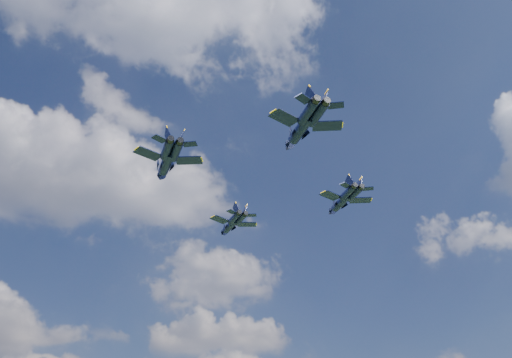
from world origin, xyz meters
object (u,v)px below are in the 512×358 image
object	(u,v)px
jet_lead	(230,226)
jet_slot	(300,130)
jet_right	(340,203)
jet_left	(166,164)

from	to	relation	value
jet_lead	jet_slot	size ratio (longest dim) A/B	0.83
jet_lead	jet_right	bearing A→B (deg)	-43.61
jet_left	jet_right	world-z (taller)	jet_left
jet_left	jet_right	distance (m)	37.15
jet_left	jet_right	xyz separation A→B (m)	(36.23, 8.21, 0.04)
jet_left	jet_right	bearing A→B (deg)	6.47
jet_right	jet_lead	bearing A→B (deg)	141.31
jet_lead	jet_left	bearing A→B (deg)	-136.57
jet_lead	jet_slot	bearing A→B (deg)	-91.88
jet_lead	jet_slot	distance (m)	36.23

